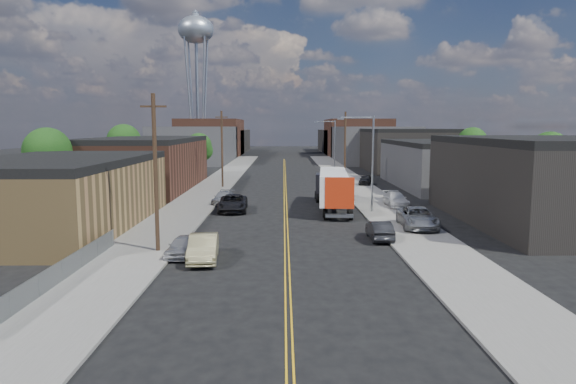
{
  "coord_description": "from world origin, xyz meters",
  "views": [
    {
      "loc": [
        -0.21,
        -21.97,
        7.96
      ],
      "look_at": [
        0.18,
        20.88,
        2.5
      ],
      "focal_mm": 32.0,
      "sensor_mm": 36.0,
      "label": 1
    }
  ],
  "objects_px": {
    "car_left_a": "(183,246)",
    "car_right_lot_c": "(366,180)",
    "car_right_lot_b": "(396,199)",
    "car_left_b": "(203,248)",
    "water_tower": "(196,35)",
    "semi_truck": "(332,187)",
    "car_right_oncoming": "(380,230)",
    "car_left_c": "(233,203)",
    "car_left_d": "(224,198)",
    "car_right_lot_a": "(418,217)"
  },
  "relations": [
    {
      "from": "car_left_c",
      "to": "car_left_d",
      "type": "relative_size",
      "value": 1.27
    },
    {
      "from": "car_left_b",
      "to": "car_right_lot_b",
      "type": "height_order",
      "value": "car_left_b"
    },
    {
      "from": "car_left_a",
      "to": "semi_truck",
      "type": "bearing_deg",
      "value": 66.95
    },
    {
      "from": "water_tower",
      "to": "car_right_oncoming",
      "type": "relative_size",
      "value": 8.96
    },
    {
      "from": "water_tower",
      "to": "car_right_lot_b",
      "type": "relative_size",
      "value": 7.93
    },
    {
      "from": "car_left_a",
      "to": "car_right_lot_c",
      "type": "xyz_separation_m",
      "value": [
        17.4,
        38.37,
        0.15
      ]
    },
    {
      "from": "car_left_c",
      "to": "car_right_lot_c",
      "type": "height_order",
      "value": "car_left_c"
    },
    {
      "from": "car_left_a",
      "to": "car_right_lot_b",
      "type": "bearing_deg",
      "value": 55.2
    },
    {
      "from": "car_left_d",
      "to": "car_right_lot_a",
      "type": "distance_m",
      "value": 21.35
    },
    {
      "from": "car_left_d",
      "to": "semi_truck",
      "type": "bearing_deg",
      "value": -9.89
    },
    {
      "from": "car_right_lot_b",
      "to": "car_left_b",
      "type": "bearing_deg",
      "value": -130.36
    },
    {
      "from": "semi_truck",
      "to": "car_left_d",
      "type": "relative_size",
      "value": 3.25
    },
    {
      "from": "car_left_d",
      "to": "car_right_lot_b",
      "type": "xyz_separation_m",
      "value": [
        17.32,
        -2.44,
        0.17
      ]
    },
    {
      "from": "car_left_c",
      "to": "car_left_a",
      "type": "bearing_deg",
      "value": -96.92
    },
    {
      "from": "car_left_b",
      "to": "car_left_d",
      "type": "relative_size",
      "value": 1.05
    },
    {
      "from": "car_left_d",
      "to": "car_right_lot_c",
      "type": "relative_size",
      "value": 1.17
    },
    {
      "from": "car_left_c",
      "to": "car_right_lot_a",
      "type": "xyz_separation_m",
      "value": [
        15.25,
        -8.72,
        0.15
      ]
    },
    {
      "from": "semi_truck",
      "to": "car_right_lot_b",
      "type": "relative_size",
      "value": 3.14
    },
    {
      "from": "water_tower",
      "to": "car_right_oncoming",
      "type": "xyz_separation_m",
      "value": [
        28.6,
        -96.4,
        -29.97
      ]
    },
    {
      "from": "car_left_a",
      "to": "car_right_lot_b",
      "type": "distance_m",
      "value": 25.83
    },
    {
      "from": "car_right_lot_a",
      "to": "car_left_c",
      "type": "bearing_deg",
      "value": 154.13
    },
    {
      "from": "car_right_lot_b",
      "to": "car_left_a",
      "type": "bearing_deg",
      "value": -134.23
    },
    {
      "from": "semi_truck",
      "to": "car_left_a",
      "type": "height_order",
      "value": "semi_truck"
    },
    {
      "from": "semi_truck",
      "to": "car_left_d",
      "type": "bearing_deg",
      "value": 169.23
    },
    {
      "from": "water_tower",
      "to": "semi_truck",
      "type": "height_order",
      "value": "water_tower"
    },
    {
      "from": "semi_truck",
      "to": "car_right_lot_a",
      "type": "distance_m",
      "value": 11.92
    },
    {
      "from": "car_left_a",
      "to": "car_right_lot_c",
      "type": "bearing_deg",
      "value": 72.91
    },
    {
      "from": "car_left_d",
      "to": "car_right_lot_c",
      "type": "bearing_deg",
      "value": 49.36
    },
    {
      "from": "car_left_a",
      "to": "car_left_b",
      "type": "height_order",
      "value": "car_left_b"
    },
    {
      "from": "car_right_lot_a",
      "to": "car_left_a",
      "type": "bearing_deg",
      "value": -149.79
    },
    {
      "from": "car_left_a",
      "to": "car_right_lot_c",
      "type": "relative_size",
      "value": 0.99
    },
    {
      "from": "car_left_d",
      "to": "car_right_lot_a",
      "type": "xyz_separation_m",
      "value": [
        16.65,
        -13.36,
        0.29
      ]
    },
    {
      "from": "semi_truck",
      "to": "car_left_c",
      "type": "distance_m",
      "value": 9.74
    },
    {
      "from": "car_left_a",
      "to": "car_left_d",
      "type": "relative_size",
      "value": 0.85
    },
    {
      "from": "car_left_a",
      "to": "car_right_oncoming",
      "type": "xyz_separation_m",
      "value": [
        13.0,
        4.56,
        0.03
      ]
    },
    {
      "from": "water_tower",
      "to": "car_left_b",
      "type": "relative_size",
      "value": 7.78
    },
    {
      "from": "car_right_oncoming",
      "to": "car_right_lot_c",
      "type": "distance_m",
      "value": 34.1
    },
    {
      "from": "car_left_c",
      "to": "car_right_oncoming",
      "type": "relative_size",
      "value": 1.39
    },
    {
      "from": "car_left_b",
      "to": "water_tower",
      "type": "bearing_deg",
      "value": 94.46
    },
    {
      "from": "car_left_b",
      "to": "car_right_oncoming",
      "type": "relative_size",
      "value": 1.15
    },
    {
      "from": "semi_truck",
      "to": "car_left_c",
      "type": "xyz_separation_m",
      "value": [
        -9.5,
        -1.66,
        -1.35
      ]
    },
    {
      "from": "car_right_oncoming",
      "to": "car_left_c",
      "type": "bearing_deg",
      "value": -46.71
    },
    {
      "from": "car_left_a",
      "to": "car_left_b",
      "type": "relative_size",
      "value": 0.8
    },
    {
      "from": "car_right_oncoming",
      "to": "car_right_lot_c",
      "type": "height_order",
      "value": "car_right_lot_c"
    },
    {
      "from": "semi_truck",
      "to": "car_right_oncoming",
      "type": "relative_size",
      "value": 3.54
    },
    {
      "from": "car_left_b",
      "to": "car_left_a",
      "type": "bearing_deg",
      "value": 138.36
    },
    {
      "from": "semi_truck",
      "to": "car_left_b",
      "type": "relative_size",
      "value": 3.08
    },
    {
      "from": "car_left_a",
      "to": "car_left_c",
      "type": "xyz_separation_m",
      "value": [
        1.4,
        16.96,
        0.15
      ]
    },
    {
      "from": "car_right_lot_a",
      "to": "car_right_oncoming",
      "type": "bearing_deg",
      "value": -130.89
    },
    {
      "from": "car_right_oncoming",
      "to": "semi_truck",
      "type": "bearing_deg",
      "value": -81.31
    }
  ]
}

